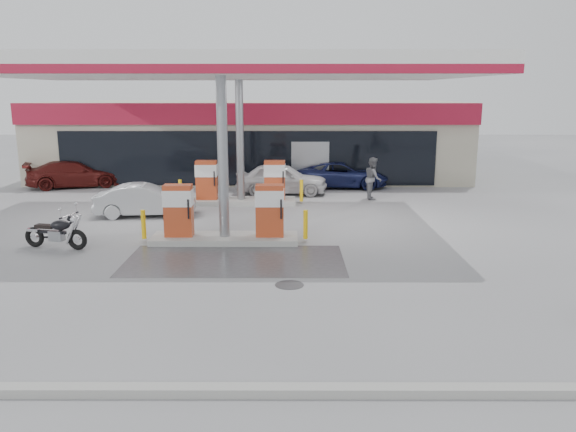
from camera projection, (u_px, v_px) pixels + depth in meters
The scene contains 14 objects.
ground at pixel (217, 260), 15.45m from camera, with size 90.00×90.00×0.00m, color gray.
wet_patch at pixel (235, 260), 15.45m from camera, with size 6.00×3.00×0.00m, color #4C4C4F.
drain_cover at pixel (289, 285), 13.49m from camera, with size 0.70×0.70×0.01m, color #38383A.
kerb at pixel (159, 391), 8.60m from camera, with size 28.00×0.25×0.15m, color gray.
store_building at pixel (253, 139), 30.56m from camera, with size 22.00×8.22×4.00m.
canopy at pixel (231, 70), 19.18m from camera, with size 16.00×10.02×5.51m.
pump_island_near at pixel (224, 219), 17.25m from camera, with size 5.14×1.30×1.78m.
pump_island_far at pixel (241, 186), 23.10m from camera, with size 5.14×1.30×1.78m.
parked_motorcycle at pixel (56, 233), 16.52m from camera, with size 2.02×0.88×1.05m.
sedan_white at pixel (282, 179), 25.25m from camera, with size 1.65×4.09×1.39m, color silver.
attendant at pixel (373, 178), 24.03m from camera, with size 0.88×0.68×1.80m, color slate.
hatchback_silver at pixel (145, 200), 20.79m from camera, with size 1.27×3.64×1.20m, color #A3A6AB.
parked_car_left at pixel (75, 174), 27.06m from camera, with size 1.80×4.43×1.28m, color #511411.
parked_car_right at pixel (341, 174), 27.02m from camera, with size 2.07×4.49×1.25m, color #171D4D.
Camera 1 is at (1.99, -14.80, 4.57)m, focal length 35.00 mm.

